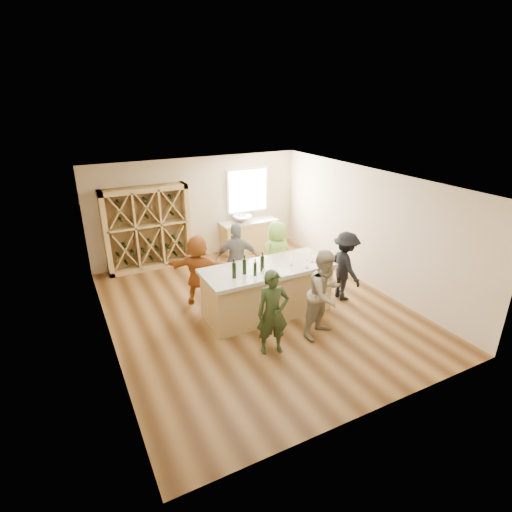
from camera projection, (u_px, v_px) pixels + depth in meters
name	position (u px, v px, depth m)	size (l,w,h in m)	color
floor	(256.00, 310.00, 8.75)	(6.00, 7.00, 0.10)	brown
ceiling	(256.00, 179.00, 7.65)	(6.00, 7.00, 0.10)	white
wall_back	(198.00, 208.00, 11.13)	(6.00, 0.10, 2.80)	#C2AD8C
wall_front	(378.00, 335.00, 5.28)	(6.00, 0.10, 2.80)	#C2AD8C
wall_left	(100.00, 278.00, 6.91)	(0.10, 7.00, 2.80)	#C2AD8C
wall_right	(370.00, 228.00, 9.49)	(0.10, 7.00, 2.80)	#C2AD8C
window_frame	(247.00, 191.00, 11.56)	(1.30, 0.06, 1.30)	white
window_pane	(248.00, 191.00, 11.53)	(1.18, 0.01, 1.18)	white
wine_rack	(148.00, 229.00, 10.37)	(2.20, 0.45, 2.20)	tan
back_counter_base	(249.00, 237.00, 11.80)	(1.60, 0.58, 0.86)	tan
back_counter_top	(249.00, 222.00, 11.62)	(1.70, 0.62, 0.06)	#B8AD96
sink	(242.00, 219.00, 11.49)	(0.54, 0.54, 0.19)	silver
faucet	(240.00, 215.00, 11.62)	(0.02, 0.02, 0.30)	silver
tasting_counter_base	(267.00, 292.00, 8.38)	(2.60, 1.00, 1.00)	tan
tasting_counter_top	(268.00, 268.00, 8.17)	(2.72, 1.12, 0.08)	#B8AD96
wine_bottle_a	(234.00, 270.00, 7.60)	(0.08, 0.08, 0.32)	black
wine_bottle_c	(244.00, 266.00, 7.77)	(0.08, 0.08, 0.32)	black
wine_bottle_d	(255.00, 269.00, 7.71)	(0.07, 0.07, 0.27)	black
wine_bottle_e	(262.00, 263.00, 7.90)	(0.08, 0.08, 0.33)	black
wine_glass_a	(264.00, 274.00, 7.63)	(0.07, 0.07, 0.17)	white
wine_glass_c	(307.00, 264.00, 8.06)	(0.06, 0.06, 0.17)	white
wine_glass_d	(292.00, 261.00, 8.19)	(0.07, 0.07, 0.19)	white
wine_glass_e	(313.00, 258.00, 8.34)	(0.07, 0.07, 0.20)	white
tasting_menu_a	(259.00, 278.00, 7.67)	(0.23, 0.31, 0.00)	white
tasting_menu_b	(286.00, 272.00, 7.92)	(0.24, 0.33, 0.00)	white
tasting_menu_c	(315.00, 266.00, 8.17)	(0.24, 0.32, 0.00)	white
person_near_left	(273.00, 313.00, 7.00)	(0.58, 0.43, 1.59)	#263319
person_near_right	(325.00, 294.00, 7.50)	(0.85, 0.46, 1.74)	gray
person_server	(345.00, 266.00, 8.90)	(1.02, 0.48, 1.59)	black
person_far_mid	(237.00, 260.00, 9.05)	(1.01, 0.52, 1.72)	slate
person_far_right	(277.00, 255.00, 9.48)	(0.80, 0.52, 1.63)	#8CC64C
person_far_left	(199.00, 270.00, 8.70)	(1.48, 0.53, 1.59)	#994C19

